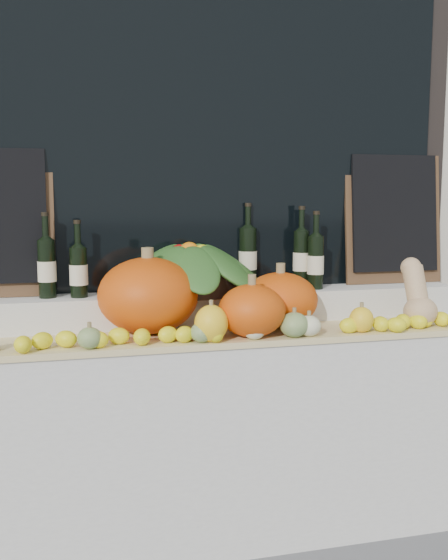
% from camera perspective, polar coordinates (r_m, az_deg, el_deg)
% --- Properties ---
extents(storefront_facade, '(7.00, 0.94, 4.50)m').
position_cam_1_polar(storefront_facade, '(3.40, -3.46, 21.01)').
color(storefront_facade, beige).
rests_on(storefront_facade, ground).
extents(display_sill, '(2.30, 0.55, 0.88)m').
position_cam_1_polar(display_sill, '(2.80, -0.38, -13.75)').
color(display_sill, silver).
rests_on(display_sill, ground).
extents(rear_tier, '(2.30, 0.25, 0.16)m').
position_cam_1_polar(rear_tier, '(2.79, -1.11, -2.66)').
color(rear_tier, silver).
rests_on(rear_tier, display_sill).
extents(straw_bedding, '(2.10, 0.32, 0.02)m').
position_cam_1_polar(straw_bedding, '(2.55, 0.27, -5.23)').
color(straw_bedding, tan).
rests_on(straw_bedding, display_sill).
extents(pumpkin_left, '(0.43, 0.43, 0.31)m').
position_cam_1_polar(pumpkin_left, '(2.55, -6.95, -1.41)').
color(pumpkin_left, '#DC510B').
rests_on(pumpkin_left, straw_bedding).
extents(pumpkin_right, '(0.33, 0.33, 0.23)m').
position_cam_1_polar(pumpkin_right, '(2.68, 5.16, -1.80)').
color(pumpkin_right, '#DC510B').
rests_on(pumpkin_right, straw_bedding).
extents(pumpkin_center, '(0.27, 0.27, 0.21)m').
position_cam_1_polar(pumpkin_center, '(2.48, 2.56, -2.80)').
color(pumpkin_center, '#DC510B').
rests_on(pumpkin_center, straw_bedding).
extents(butternut_squash, '(0.14, 0.21, 0.29)m').
position_cam_1_polar(butternut_squash, '(2.82, 17.27, -1.50)').
color(butternut_squash, tan).
rests_on(butternut_squash, straw_bedding).
extents(decorative_gourds, '(1.19, 0.13, 0.17)m').
position_cam_1_polar(decorative_gourds, '(2.44, 2.58, -4.20)').
color(decorative_gourds, '#295F1C').
rests_on(decorative_gourds, straw_bedding).
extents(lemon_heap, '(2.20, 0.16, 0.06)m').
position_cam_1_polar(lemon_heap, '(2.43, 0.91, -4.77)').
color(lemon_heap, yellow).
rests_on(lemon_heap, straw_bedding).
extents(produce_bowl, '(0.68, 0.68, 0.23)m').
position_cam_1_polar(produce_bowl, '(2.73, -3.16, 1.12)').
color(produce_bowl, black).
rests_on(produce_bowl, rear_tier).
extents(wine_bottle_far_left, '(0.08, 0.08, 0.36)m').
position_cam_1_polar(wine_bottle_far_left, '(2.69, -15.89, 1.10)').
color(wine_bottle_far_left, black).
rests_on(wine_bottle_far_left, rear_tier).
extents(wine_bottle_near_left, '(0.08, 0.08, 0.32)m').
position_cam_1_polar(wine_bottle_near_left, '(2.67, -13.15, 0.79)').
color(wine_bottle_near_left, black).
rests_on(wine_bottle_near_left, rear_tier).
extents(wine_bottle_tall, '(0.08, 0.08, 0.39)m').
position_cam_1_polar(wine_bottle_tall, '(2.87, 2.19, 2.10)').
color(wine_bottle_tall, black).
rests_on(wine_bottle_tall, rear_tier).
extents(wine_bottle_near_right, '(0.08, 0.08, 0.38)m').
position_cam_1_polar(wine_bottle_near_right, '(2.90, 7.06, 1.99)').
color(wine_bottle_near_right, black).
rests_on(wine_bottle_near_right, rear_tier).
extents(wine_bottle_far_right, '(0.08, 0.08, 0.35)m').
position_cam_1_polar(wine_bottle_far_right, '(2.87, 8.37, 1.69)').
color(wine_bottle_far_right, black).
rests_on(wine_bottle_far_right, rear_tier).
extents(chalkboard_right, '(0.50, 0.10, 0.62)m').
position_cam_1_polar(chalkboard_right, '(3.14, 15.27, 5.62)').
color(chalkboard_right, '#4C331E').
rests_on(chalkboard_right, rear_tier).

